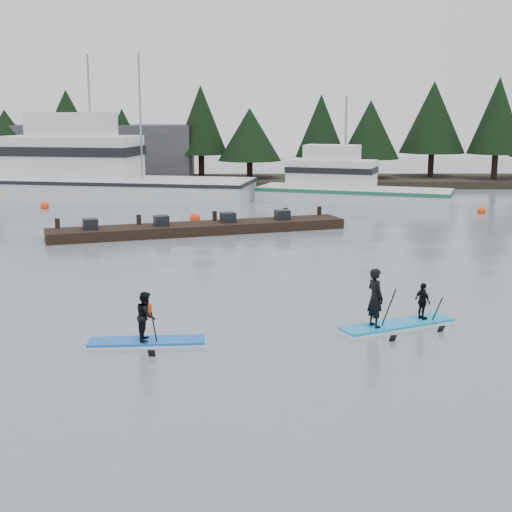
{
  "coord_description": "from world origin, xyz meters",
  "views": [
    {
      "loc": [
        -0.4,
        -18.76,
        6.13
      ],
      "look_at": [
        0.0,
        6.0,
        1.1
      ],
      "focal_mm": 50.0,
      "sensor_mm": 36.0,
      "label": 1
    }
  ],
  "objects_px": {
    "floating_dock": "(200,228)",
    "paddleboard_duo": "(393,309)",
    "paddleboard_solo": "(146,326)",
    "fishing_boat_large": "(98,187)",
    "fishing_boat_medium": "(348,194)"
  },
  "relations": [
    {
      "from": "floating_dock",
      "to": "paddleboard_duo",
      "type": "bearing_deg",
      "value": -86.1
    },
    {
      "from": "fishing_boat_large",
      "to": "paddleboard_solo",
      "type": "bearing_deg",
      "value": -64.85
    },
    {
      "from": "fishing_boat_large",
      "to": "floating_dock",
      "type": "xyz_separation_m",
      "value": [
        8.1,
        -14.61,
        -0.62
      ]
    },
    {
      "from": "fishing_boat_medium",
      "to": "floating_dock",
      "type": "height_order",
      "value": "fishing_boat_medium"
    },
    {
      "from": "floating_dock",
      "to": "paddleboard_solo",
      "type": "distance_m",
      "value": 17.73
    },
    {
      "from": "fishing_boat_large",
      "to": "paddleboard_solo",
      "type": "distance_m",
      "value": 33.26
    },
    {
      "from": "floating_dock",
      "to": "paddleboard_duo",
      "type": "height_order",
      "value": "paddleboard_duo"
    },
    {
      "from": "fishing_boat_large",
      "to": "floating_dock",
      "type": "height_order",
      "value": "fishing_boat_large"
    },
    {
      "from": "floating_dock",
      "to": "paddleboard_duo",
      "type": "distance_m",
      "value": 17.64
    },
    {
      "from": "fishing_boat_large",
      "to": "paddleboard_solo",
      "type": "height_order",
      "value": "fishing_boat_large"
    },
    {
      "from": "fishing_boat_medium",
      "to": "floating_dock",
      "type": "xyz_separation_m",
      "value": [
        -9.38,
        -12.49,
        -0.3
      ]
    },
    {
      "from": "fishing_boat_medium",
      "to": "paddleboard_solo",
      "type": "bearing_deg",
      "value": -88.0
    },
    {
      "from": "fishing_boat_large",
      "to": "floating_dock",
      "type": "distance_m",
      "value": 16.72
    },
    {
      "from": "fishing_boat_large",
      "to": "fishing_boat_medium",
      "type": "xyz_separation_m",
      "value": [
        17.49,
        -2.12,
        -0.33
      ]
    },
    {
      "from": "paddleboard_duo",
      "to": "paddleboard_solo",
      "type": "bearing_deg",
      "value": 166.12
    }
  ]
}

